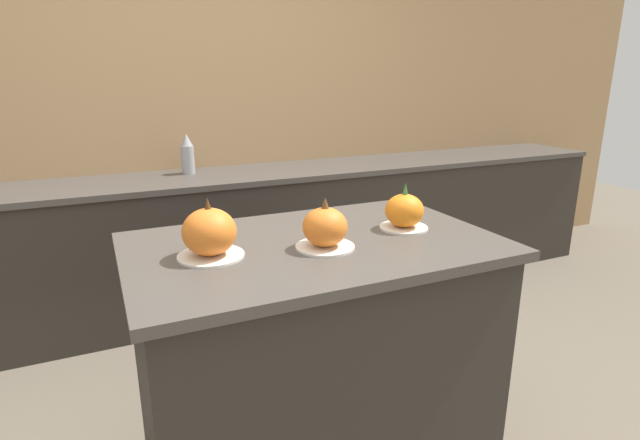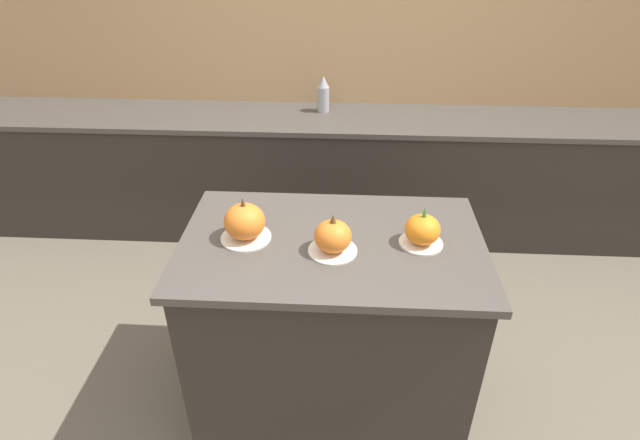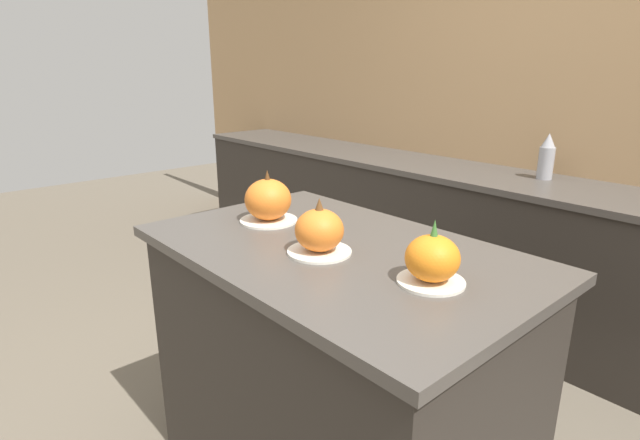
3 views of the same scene
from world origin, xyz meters
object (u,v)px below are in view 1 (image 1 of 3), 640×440
Objects in this scene: pumpkin_cake_right at (404,212)px; bottle_tall at (187,155)px; pumpkin_cake_left at (210,234)px; pumpkin_cake_center at (325,229)px.

bottle_tall is at bearing 106.09° from pumpkin_cake_right.
pumpkin_cake_center is (0.37, -0.07, -0.01)m from pumpkin_cake_left.
pumpkin_cake_left is at bearing -179.49° from pumpkin_cake_right.
pumpkin_cake_left is 1.06× the size of pumpkin_cake_center.
pumpkin_cake_center is 1.10× the size of pumpkin_cake_right.
pumpkin_cake_left is at bearing -98.01° from bottle_tall.
pumpkin_cake_left is 1.72m from bottle_tall.
bottle_tall is (-0.13, 1.77, 0.00)m from pumpkin_cake_center.
pumpkin_cake_left reaches higher than pumpkin_cake_right.
pumpkin_cake_center is 0.79× the size of bottle_tall.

